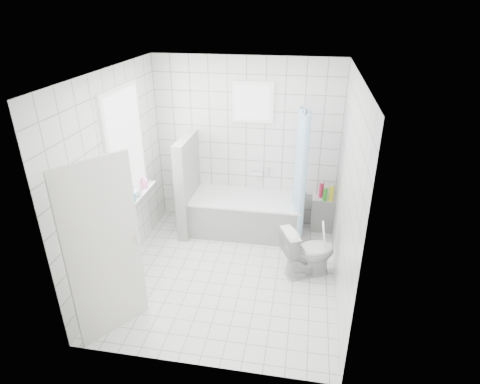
# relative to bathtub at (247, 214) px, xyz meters

# --- Properties ---
(ground) EXTENTS (3.00, 3.00, 0.00)m
(ground) POSITION_rel_bathtub_xyz_m (-0.08, -1.12, -0.29)
(ground) COLOR white
(ground) RESTS_ON ground
(ceiling) EXTENTS (3.00, 3.00, 0.00)m
(ceiling) POSITION_rel_bathtub_xyz_m (-0.08, -1.12, 2.31)
(ceiling) COLOR white
(ceiling) RESTS_ON ground
(wall_back) EXTENTS (2.80, 0.02, 2.60)m
(wall_back) POSITION_rel_bathtub_xyz_m (-0.08, 0.38, 1.01)
(wall_back) COLOR white
(wall_back) RESTS_ON ground
(wall_front) EXTENTS (2.80, 0.02, 2.60)m
(wall_front) POSITION_rel_bathtub_xyz_m (-0.08, -2.62, 1.01)
(wall_front) COLOR white
(wall_front) RESTS_ON ground
(wall_left) EXTENTS (0.02, 3.00, 2.60)m
(wall_left) POSITION_rel_bathtub_xyz_m (-1.48, -1.12, 1.01)
(wall_left) COLOR white
(wall_left) RESTS_ON ground
(wall_right) EXTENTS (0.02, 3.00, 2.60)m
(wall_right) POSITION_rel_bathtub_xyz_m (1.32, -1.12, 1.01)
(wall_right) COLOR white
(wall_right) RESTS_ON ground
(window_left) EXTENTS (0.01, 0.90, 1.40)m
(window_left) POSITION_rel_bathtub_xyz_m (-1.43, -0.82, 1.31)
(window_left) COLOR white
(window_left) RESTS_ON wall_left
(window_back) EXTENTS (0.50, 0.01, 0.50)m
(window_back) POSITION_rel_bathtub_xyz_m (0.02, 0.33, 1.66)
(window_back) COLOR white
(window_back) RESTS_ON wall_back
(window_sill) EXTENTS (0.18, 1.02, 0.08)m
(window_sill) POSITION_rel_bathtub_xyz_m (-1.39, -0.82, 0.57)
(window_sill) COLOR white
(window_sill) RESTS_ON wall_left
(door) EXTENTS (0.48, 0.69, 2.00)m
(door) POSITION_rel_bathtub_xyz_m (-1.10, -2.27, 0.71)
(door) COLOR silver
(door) RESTS_ON ground
(bathtub) EXTENTS (1.67, 0.77, 0.58)m
(bathtub) POSITION_rel_bathtub_xyz_m (0.00, 0.00, 0.00)
(bathtub) COLOR white
(bathtub) RESTS_ON ground
(partition_wall) EXTENTS (0.15, 0.85, 1.50)m
(partition_wall) POSITION_rel_bathtub_xyz_m (-0.90, -0.05, 0.46)
(partition_wall) COLOR white
(partition_wall) RESTS_ON ground
(tiled_ledge) EXTENTS (0.40, 0.24, 0.55)m
(tiled_ledge) POSITION_rel_bathtub_xyz_m (1.18, 0.25, -0.02)
(tiled_ledge) COLOR white
(tiled_ledge) RESTS_ON ground
(toilet) EXTENTS (0.79, 0.64, 0.70)m
(toilet) POSITION_rel_bathtub_xyz_m (0.95, -0.94, 0.06)
(toilet) COLOR white
(toilet) RESTS_ON ground
(curtain_rod) EXTENTS (0.02, 0.80, 0.02)m
(curtain_rod) POSITION_rel_bathtub_xyz_m (0.78, -0.02, 1.71)
(curtain_rod) COLOR silver
(curtain_rod) RESTS_ON wall_back
(shower_curtain) EXTENTS (0.14, 0.48, 1.78)m
(shower_curtain) POSITION_rel_bathtub_xyz_m (0.78, -0.16, 0.81)
(shower_curtain) COLOR #469BCD
(shower_curtain) RESTS_ON curtain_rod
(tub_faucet) EXTENTS (0.18, 0.06, 0.06)m
(tub_faucet) POSITION_rel_bathtub_xyz_m (0.10, 0.33, 0.56)
(tub_faucet) COLOR silver
(tub_faucet) RESTS_ON wall_back
(sill_bottles) EXTENTS (0.17, 0.71, 0.31)m
(sill_bottles) POSITION_rel_bathtub_xyz_m (-1.38, -0.94, 0.73)
(sill_bottles) COLOR pink
(sill_bottles) RESTS_ON window_sill
(ledge_bottles) EXTENTS (0.21, 0.17, 0.24)m
(ledge_bottles) POSITION_rel_bathtub_xyz_m (1.17, 0.21, 0.37)
(ledge_bottles) COLOR yellow
(ledge_bottles) RESTS_ON tiled_ledge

